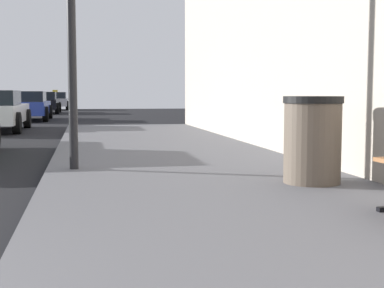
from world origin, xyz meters
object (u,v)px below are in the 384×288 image
Objects in this scene: car_blue at (28,106)px; trash_bin at (312,139)px; car_black at (43,102)px; car_silver at (55,101)px.

trash_bin is at bearing -75.24° from car_blue.
trash_bin is 0.22× the size of car_black.
car_black is (-5.01, 27.63, -0.01)m from trash_bin.
car_silver is (0.37, 16.09, -0.00)m from car_blue.
car_blue and car_black have the same top height.
car_black is at bearing 89.91° from car_blue.
car_blue is 1.13× the size of car_silver.
car_blue is 1.03× the size of car_black.
trash_bin is 0.24× the size of car_silver.
car_black reaches higher than trash_bin.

